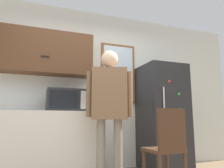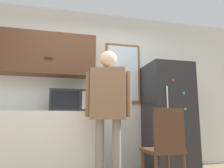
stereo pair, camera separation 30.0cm
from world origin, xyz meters
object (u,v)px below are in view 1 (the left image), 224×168
object	(u,v)px
microwave	(65,100)
person	(109,100)
refrigerator	(163,116)
chair	(167,145)

from	to	relation	value
microwave	person	distance (m)	0.75
refrigerator	person	bearing A→B (deg)	-154.05
chair	refrigerator	bearing A→B (deg)	-123.29
refrigerator	chair	world-z (taller)	refrigerator
microwave	chair	xyz separation A→B (m)	(1.06, -0.96, -0.57)
person	microwave	bearing A→B (deg)	149.34
chair	person	bearing A→B (deg)	-37.24
microwave	chair	size ratio (longest dim) A/B	0.58
person	chair	size ratio (longest dim) A/B	1.84
person	refrigerator	world-z (taller)	refrigerator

